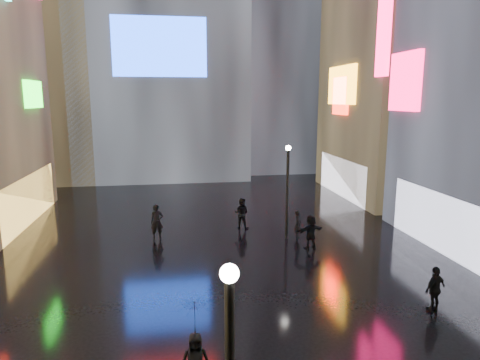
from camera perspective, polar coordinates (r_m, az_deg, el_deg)
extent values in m
plane|color=black|center=(23.10, -3.15, -8.54)|extent=(140.00, 140.00, 0.00)
cube|color=#FFC659|center=(29.74, -26.29, -2.26)|extent=(0.20, 10.00, 3.00)
cube|color=#1BF61E|center=(30.76, -25.85, 10.25)|extent=(0.25, 3.00, 1.71)
cube|color=white|center=(23.74, 25.51, -5.28)|extent=(0.20, 9.00, 3.00)
cube|color=#FF0C4D|center=(26.29, 21.17, 12.13)|extent=(0.25, 2.99, 3.26)
cube|color=black|center=(37.08, 21.85, 19.94)|extent=(10.00, 12.00, 28.00)
cube|color=white|center=(34.90, 13.48, 0.36)|extent=(0.20, 9.00, 3.00)
cube|color=#FFA219|center=(34.58, 13.41, 12.20)|extent=(0.25, 4.92, 2.91)
cube|color=#FF1F0C|center=(34.67, 13.28, 10.85)|extent=(0.25, 2.63, 2.87)
cube|color=#194CFF|center=(38.84, -10.67, 17.06)|extent=(8.00, 0.20, 5.00)
cube|color=black|center=(49.87, 4.39, 21.59)|extent=(12.00, 12.00, 34.00)
cube|color=black|center=(45.58, -25.11, 16.57)|extent=(10.00, 10.00, 26.00)
sphere|color=white|center=(6.60, -1.43, -12.36)|extent=(0.30, 0.30, 0.30)
cylinder|color=black|center=(23.46, 6.33, -1.93)|extent=(0.16, 0.16, 5.00)
sphere|color=white|center=(23.04, 6.46, 4.27)|extent=(0.30, 0.30, 0.30)
imported|color=black|center=(17.51, 24.57, -13.07)|extent=(1.08, 0.73, 1.70)
imported|color=black|center=(22.52, 9.40, -6.83)|extent=(1.71, 0.95, 1.76)
imported|color=black|center=(24.10, -11.02, -5.50)|extent=(0.77, 0.57, 1.93)
imported|color=black|center=(25.55, 0.20, -4.46)|extent=(1.10, 1.01, 1.83)
imported|color=black|center=(11.75, -6.07, -17.78)|extent=(1.32, 1.33, 0.94)
imported|color=black|center=(24.03, 7.73, -5.87)|extent=(0.50, 0.65, 1.59)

